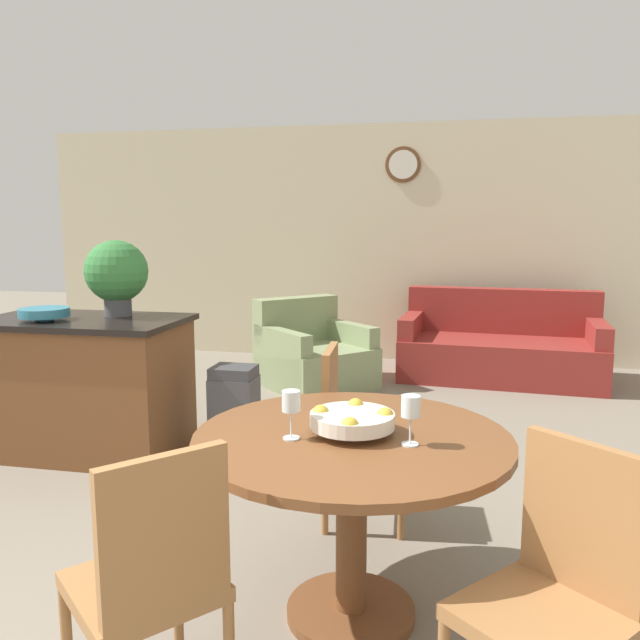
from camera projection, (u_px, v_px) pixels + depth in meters
name	position (u px, v px, depth m)	size (l,w,h in m)	color
wall_back	(373.00, 243.00, 7.24)	(8.00, 0.09, 2.70)	beige
dining_table	(352.00, 477.00, 2.43)	(1.23, 1.23, 0.76)	brown
dining_chair_near_left	(152.00, 575.00, 1.88)	(0.59, 0.59, 0.93)	#9E6B3D
dining_chair_near_right	(558.00, 587.00, 1.82)	(0.59, 0.59, 0.93)	#9E6B3D
dining_chair_far_side	(352.00, 426.00, 3.28)	(0.45, 0.45, 0.93)	#9E6B3D
fruit_bowl	(352.00, 420.00, 2.40)	(0.33, 0.33, 0.11)	silver
wine_glass_left	(291.00, 404.00, 2.33)	(0.07, 0.07, 0.19)	silver
wine_glass_right	(411.00, 409.00, 2.26)	(0.07, 0.07, 0.19)	silver
kitchen_island	(85.00, 385.00, 4.29)	(1.37, 0.80, 0.94)	brown
teal_bowl	(44.00, 313.00, 4.12)	(0.32, 0.32, 0.08)	teal
potted_plant	(116.00, 273.00, 4.30)	(0.43, 0.43, 0.53)	#4C4C51
trash_bin	(235.00, 412.00, 4.20)	(0.29, 0.25, 0.63)	#47474C
couch	(500.00, 349.00, 6.41)	(2.05, 1.16, 0.89)	maroon
armchair	(313.00, 357.00, 6.11)	(1.30, 1.30, 0.84)	gray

